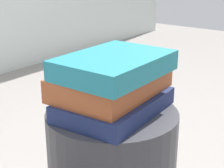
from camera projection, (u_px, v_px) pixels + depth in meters
book_navy at (115, 105)px, 0.93m from camera, size 0.31×0.22×0.04m
book_rust at (111, 83)px, 0.93m from camera, size 0.31×0.22×0.06m
book_teal at (115, 65)px, 0.90m from camera, size 0.29×0.21×0.05m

